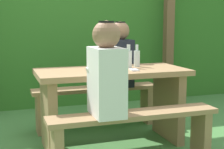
{
  "coord_description": "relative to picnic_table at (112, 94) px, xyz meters",
  "views": [
    {
      "loc": [
        -0.99,
        -2.93,
        1.17
      ],
      "look_at": [
        0.0,
        0.0,
        0.68
      ],
      "focal_mm": 53.58,
      "sensor_mm": 36.0,
      "label": 1
    }
  ],
  "objects": [
    {
      "name": "picnic_table",
      "position": [
        0.0,
        0.0,
        0.0
      ],
      "size": [
        1.4,
        0.64,
        0.73
      ],
      "color": "#9E7A51",
      "rests_on": "ground_plane"
    },
    {
      "name": "person_black_coat",
      "position": [
        0.28,
        0.56,
        0.29
      ],
      "size": [
        0.25,
        0.35,
        0.72
      ],
      "color": "black",
      "rests_on": "bench_far"
    },
    {
      "name": "pergola_post_right",
      "position": [
        1.34,
        1.41,
        0.51
      ],
      "size": [
        0.12,
        0.12,
        2.01
      ],
      "primitive_type": "cube",
      "color": "brown",
      "rests_on": "ground_plane"
    },
    {
      "name": "bottle_right",
      "position": [
        0.3,
        0.11,
        0.32
      ],
      "size": [
        0.06,
        0.06,
        0.22
      ],
      "color": "silver",
      "rests_on": "picnic_table"
    },
    {
      "name": "ground_plane",
      "position": [
        0.0,
        0.0,
        -0.5
      ],
      "size": [
        12.0,
        12.0,
        0.0
      ],
      "primitive_type": "plane",
      "color": "#488141"
    },
    {
      "name": "bench_near",
      "position": [
        0.0,
        -0.56,
        -0.17
      ],
      "size": [
        1.4,
        0.24,
        0.46
      ],
      "color": "#9E7A51",
      "rests_on": "ground_plane"
    },
    {
      "name": "bottle_left",
      "position": [
        0.19,
        0.06,
        0.33
      ],
      "size": [
        0.07,
        0.07,
        0.23
      ],
      "color": "silver",
      "rests_on": "picnic_table"
    },
    {
      "name": "hedge_backdrop",
      "position": [
        0.0,
        2.11,
        0.42
      ],
      "size": [
        6.4,
        0.99,
        1.83
      ],
      "primitive_type": "cube",
      "color": "#316E24",
      "rests_on": "ground_plane"
    },
    {
      "name": "cell_phone",
      "position": [
        0.17,
        -0.13,
        0.24
      ],
      "size": [
        0.09,
        0.15,
        0.01
      ],
      "primitive_type": "cube",
      "rotation": [
        0.0,
        0.0,
        -0.15
      ],
      "color": "silver",
      "rests_on": "picnic_table"
    },
    {
      "name": "person_white_shirt",
      "position": [
        -0.23,
        -0.56,
        0.29
      ],
      "size": [
        0.25,
        0.35,
        0.72
      ],
      "color": "white",
      "rests_on": "bench_near"
    },
    {
      "name": "drinking_glass",
      "position": [
        -0.06,
        -0.07,
        0.28
      ],
      "size": [
        0.07,
        0.07,
        0.08
      ],
      "primitive_type": "cylinder",
      "color": "silver",
      "rests_on": "picnic_table"
    },
    {
      "name": "bench_far",
      "position": [
        0.0,
        0.56,
        -0.17
      ],
      "size": [
        1.4,
        0.24,
        0.46
      ],
      "color": "#9E7A51",
      "rests_on": "ground_plane"
    }
  ]
}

